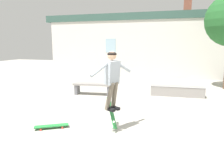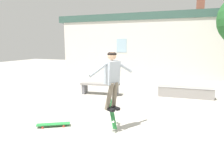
% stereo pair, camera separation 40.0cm
% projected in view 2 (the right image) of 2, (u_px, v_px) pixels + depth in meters
% --- Properties ---
extents(ground_plane, '(40.00, 40.00, 0.00)m').
position_uv_depth(ground_plane, '(121.00, 128.00, 5.71)').
color(ground_plane, '#A39E93').
extents(building_backdrop, '(15.59, 0.52, 5.37)m').
position_uv_depth(building_backdrop, '(169.00, 44.00, 13.45)').
color(building_backdrop, beige).
rests_on(building_backdrop, ground_plane).
extents(park_bench, '(1.71, 0.65, 0.50)m').
position_uv_depth(park_bench, '(100.00, 86.00, 9.39)').
color(park_bench, gray).
rests_on(park_bench, ground_plane).
extents(skate_ledge, '(2.17, 0.51, 0.44)m').
position_uv_depth(skate_ledge, '(185.00, 92.00, 8.88)').
color(skate_ledge, gray).
rests_on(skate_ledge, ground_plane).
extents(skater, '(0.70, 1.21, 1.45)m').
position_uv_depth(skater, '(112.00, 75.00, 5.27)').
color(skater, '#9EA8B2').
extents(skateboard_flipping, '(0.37, 0.54, 0.76)m').
position_uv_depth(skateboard_flipping, '(112.00, 113.00, 5.54)').
color(skateboard_flipping, '#237F38').
extents(skateboard_resting, '(0.83, 0.61, 0.08)m').
position_uv_depth(skateboard_resting, '(53.00, 124.00, 5.78)').
color(skateboard_resting, '#237F38').
rests_on(skateboard_resting, ground_plane).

